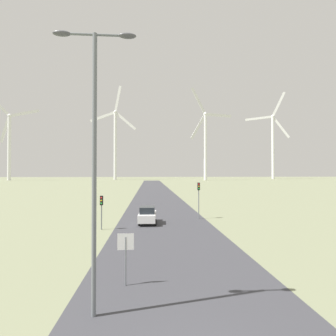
{
  "coord_description": "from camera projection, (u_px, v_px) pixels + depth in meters",
  "views": [
    {
      "loc": [
        -1.59,
        -6.09,
        5.54
      ],
      "look_at": [
        0.0,
        16.25,
        5.9
      ],
      "focal_mm": 28.0,
      "sensor_mm": 36.0,
      "label": 1
    }
  ],
  "objects": [
    {
      "name": "road_surface",
      "position": [
        157.0,
        199.0,
        53.97
      ],
      "size": [
        10.0,
        240.0,
        0.01
      ],
      "color": "#38383D",
      "rests_on": "ground"
    },
    {
      "name": "streetlamp",
      "position": [
        94.0,
        139.0,
        10.16
      ],
      "size": [
        3.22,
        0.32,
        11.02
      ],
      "color": "slate",
      "rests_on": "ground"
    },
    {
      "name": "stop_sign_near",
      "position": [
        126.0,
        249.0,
        12.8
      ],
      "size": [
        0.81,
        0.07,
        2.54
      ],
      "color": "slate",
      "rests_on": "ground"
    },
    {
      "name": "traffic_light_post_near_left",
      "position": [
        101.0,
        205.0,
        25.22
      ],
      "size": [
        0.28,
        0.34,
        3.26
      ],
      "color": "slate",
      "rests_on": "ground"
    },
    {
      "name": "traffic_light_post_near_right",
      "position": [
        199.0,
        192.0,
        31.13
      ],
      "size": [
        0.28,
        0.34,
        4.3
      ],
      "color": "slate",
      "rests_on": "ground"
    },
    {
      "name": "car_approaching",
      "position": [
        147.0,
        215.0,
        28.31
      ],
      "size": [
        1.99,
        4.18,
        1.83
      ],
      "color": "white",
      "rests_on": "ground"
    },
    {
      "name": "wind_turbine_far_left",
      "position": [
        9.0,
        140.0,
        175.78
      ],
      "size": [
        31.58,
        6.99,
        57.48
      ],
      "color": "white",
      "rests_on": "ground"
    },
    {
      "name": "wind_turbine_left",
      "position": [
        115.0,
        138.0,
        193.67
      ],
      "size": [
        34.35,
        4.27,
        69.69
      ],
      "color": "white",
      "rests_on": "ground"
    },
    {
      "name": "wind_turbine_center",
      "position": [
        205.0,
        139.0,
        182.0
      ],
      "size": [
        30.61,
        7.14,
        63.98
      ],
      "color": "white",
      "rests_on": "ground"
    },
    {
      "name": "wind_turbine_right",
      "position": [
        273.0,
        141.0,
        214.78
      ],
      "size": [
        33.6,
        10.04,
        71.31
      ],
      "color": "white",
      "rests_on": "ground"
    }
  ]
}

